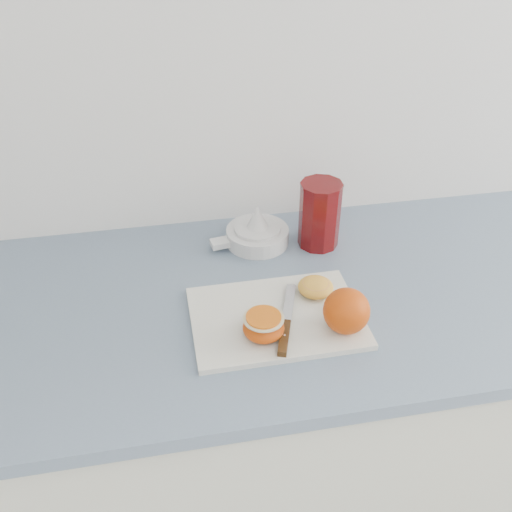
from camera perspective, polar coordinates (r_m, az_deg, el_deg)
The scene contains 8 objects.
counter at distance 1.49m, azimuth 4.66°, elevation -16.71°, with size 2.53×0.64×0.89m.
cutting_board at distance 1.08m, azimuth 2.04°, elevation -6.17°, with size 0.32×0.23×0.01m, color silver.
whole_orange at distance 1.04m, azimuth 9.04°, elevation -5.45°, with size 0.08×0.08×0.08m.
half_orange at distance 1.02m, azimuth 0.76°, elevation -7.04°, with size 0.08×0.08×0.05m.
squeezed_shell at distance 1.13m, azimuth 5.98°, elevation -3.08°, with size 0.07×0.07×0.03m.
paring_knife at distance 1.04m, azimuth 2.93°, elevation -7.51°, with size 0.08×0.19×0.01m.
citrus_juicer at distance 1.28m, azimuth 0.07°, elevation 2.32°, with size 0.18×0.14×0.09m.
red_tumbler at distance 1.26m, azimuth 6.36°, elevation 3.92°, with size 0.09×0.09×0.15m.
Camera 1 is at (-0.36, 0.83, 1.61)m, focal length 40.00 mm.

